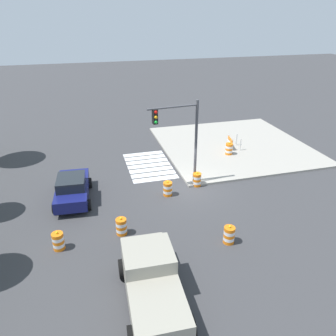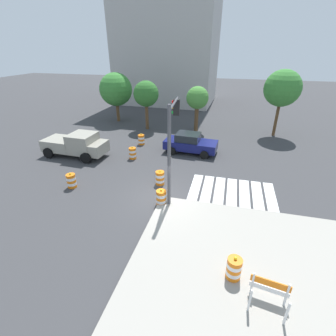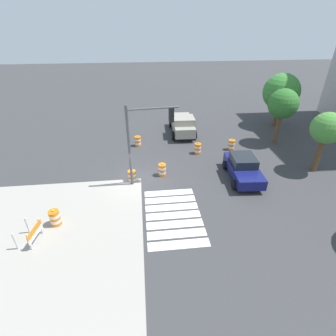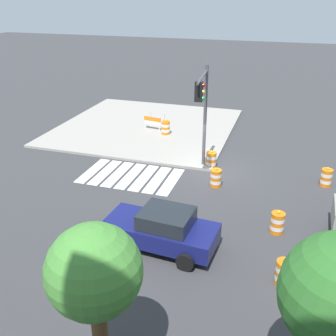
{
  "view_description": "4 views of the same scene",
  "coord_description": "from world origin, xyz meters",
  "px_view_note": "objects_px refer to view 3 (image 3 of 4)",
  "views": [
    {
      "loc": [
        -17.79,
        6.23,
        10.52
      ],
      "look_at": [
        1.29,
        1.06,
        0.97
      ],
      "focal_mm": 35.04,
      "sensor_mm": 36.0,
      "label": 1
    },
    {
      "loc": [
        3.35,
        -11.66,
        8.09
      ],
      "look_at": [
        0.19,
        0.77,
        1.65
      ],
      "focal_mm": 26.25,
      "sensor_mm": 36.0,
      "label": 2
    },
    {
      "loc": [
        15.2,
        0.23,
        9.86
      ],
      "look_at": [
        1.29,
        1.8,
        1.66
      ],
      "focal_mm": 26.89,
      "sensor_mm": 36.0,
      "label": 3
    },
    {
      "loc": [
        -3.6,
        19.24,
        9.14
      ],
      "look_at": [
        1.8,
        2.17,
        0.94
      ],
      "focal_mm": 42.06,
      "sensor_mm": 36.0,
      "label": 4
    }
  ],
  "objects_px": {
    "traffic_barrel_on_sidewalk": "(55,218)",
    "street_tree_streetside_near": "(283,104)",
    "street_tree_streetside_far": "(281,92)",
    "street_tree_streetside_mid": "(327,129)",
    "traffic_barrel_near_corner": "(198,148)",
    "traffic_barrel_median_far": "(132,177)",
    "traffic_barrel_median_near": "(138,141)",
    "traffic_light_pole": "(146,131)",
    "pickup_truck": "(183,125)",
    "construction_barricade": "(32,232)",
    "traffic_barrel_crosswalk_end": "(231,145)",
    "sports_car": "(243,168)",
    "traffic_barrel_far_curb": "(162,170)"
  },
  "relations": [
    {
      "from": "construction_barricade",
      "to": "pickup_truck",
      "type": "bearing_deg",
      "value": 143.87
    },
    {
      "from": "sports_car",
      "to": "traffic_barrel_median_far",
      "type": "distance_m",
      "value": 7.91
    },
    {
      "from": "traffic_light_pole",
      "to": "street_tree_streetside_mid",
      "type": "distance_m",
      "value": 12.57
    },
    {
      "from": "street_tree_streetside_mid",
      "to": "traffic_barrel_near_corner",
      "type": "bearing_deg",
      "value": -115.03
    },
    {
      "from": "street_tree_streetside_far",
      "to": "traffic_light_pole",
      "type": "bearing_deg",
      "value": -55.01
    },
    {
      "from": "traffic_barrel_far_curb",
      "to": "traffic_barrel_on_sidewalk",
      "type": "xyz_separation_m",
      "value": [
        4.68,
        -6.3,
        0.15
      ]
    },
    {
      "from": "traffic_barrel_far_curb",
      "to": "traffic_light_pole",
      "type": "bearing_deg",
      "value": -45.4
    },
    {
      "from": "traffic_barrel_crosswalk_end",
      "to": "traffic_light_pole",
      "type": "height_order",
      "value": "traffic_light_pole"
    },
    {
      "from": "traffic_barrel_median_near",
      "to": "traffic_barrel_far_curb",
      "type": "distance_m",
      "value": 5.57
    },
    {
      "from": "traffic_barrel_near_corner",
      "to": "traffic_light_pole",
      "type": "height_order",
      "value": "traffic_light_pole"
    },
    {
      "from": "traffic_barrel_median_near",
      "to": "traffic_barrel_far_curb",
      "type": "relative_size",
      "value": 1.0
    },
    {
      "from": "traffic_barrel_near_corner",
      "to": "sports_car",
      "type": "bearing_deg",
      "value": 29.67
    },
    {
      "from": "traffic_barrel_far_curb",
      "to": "street_tree_streetside_near",
      "type": "distance_m",
      "value": 12.28
    },
    {
      "from": "traffic_barrel_median_far",
      "to": "construction_barricade",
      "type": "xyz_separation_m",
      "value": [
        5.14,
        -4.9,
        0.27
      ]
    },
    {
      "from": "construction_barricade",
      "to": "traffic_light_pole",
      "type": "distance_m",
      "value": 8.35
    },
    {
      "from": "traffic_barrel_near_corner",
      "to": "traffic_barrel_crosswalk_end",
      "type": "bearing_deg",
      "value": 97.12
    },
    {
      "from": "traffic_light_pole",
      "to": "street_tree_streetside_mid",
      "type": "bearing_deg",
      "value": 91.9
    },
    {
      "from": "traffic_barrel_on_sidewalk",
      "to": "construction_barricade",
      "type": "bearing_deg",
      "value": -34.21
    },
    {
      "from": "traffic_barrel_near_corner",
      "to": "street_tree_streetside_mid",
      "type": "relative_size",
      "value": 0.23
    },
    {
      "from": "traffic_light_pole",
      "to": "traffic_barrel_far_curb",
      "type": "bearing_deg",
      "value": 134.6
    },
    {
      "from": "traffic_barrel_median_near",
      "to": "traffic_light_pole",
      "type": "relative_size",
      "value": 0.19
    },
    {
      "from": "street_tree_streetside_far",
      "to": "traffic_barrel_median_near",
      "type": "bearing_deg",
      "value": -76.53
    },
    {
      "from": "traffic_barrel_crosswalk_end",
      "to": "traffic_light_pole",
      "type": "distance_m",
      "value": 9.46
    },
    {
      "from": "traffic_barrel_on_sidewalk",
      "to": "street_tree_streetside_near",
      "type": "relative_size",
      "value": 0.21
    },
    {
      "from": "sports_car",
      "to": "street_tree_streetside_far",
      "type": "xyz_separation_m",
      "value": [
        -9.81,
        7.35,
        2.79
      ]
    },
    {
      "from": "pickup_truck",
      "to": "traffic_barrel_median_far",
      "type": "distance_m",
      "value": 9.71
    },
    {
      "from": "traffic_barrel_on_sidewalk",
      "to": "street_tree_streetside_near",
      "type": "distance_m",
      "value": 19.81
    },
    {
      "from": "traffic_light_pole",
      "to": "street_tree_streetside_near",
      "type": "bearing_deg",
      "value": 114.9
    },
    {
      "from": "traffic_barrel_crosswalk_end",
      "to": "street_tree_streetside_far",
      "type": "relative_size",
      "value": 0.19
    },
    {
      "from": "traffic_barrel_median_near",
      "to": "construction_barricade",
      "type": "distance_m",
      "value": 12.36
    },
    {
      "from": "traffic_barrel_near_corner",
      "to": "traffic_barrel_median_far",
      "type": "distance_m",
      "value": 6.76
    },
    {
      "from": "sports_car",
      "to": "traffic_barrel_on_sidewalk",
      "type": "relative_size",
      "value": 4.33
    },
    {
      "from": "traffic_barrel_on_sidewalk",
      "to": "street_tree_streetside_mid",
      "type": "relative_size",
      "value": 0.23
    },
    {
      "from": "traffic_barrel_far_curb",
      "to": "street_tree_streetside_mid",
      "type": "relative_size",
      "value": 0.23
    },
    {
      "from": "traffic_barrel_crosswalk_end",
      "to": "traffic_light_pole",
      "type": "bearing_deg",
      "value": -58.36
    },
    {
      "from": "traffic_barrel_median_far",
      "to": "street_tree_streetside_far",
      "type": "xyz_separation_m",
      "value": [
        -9.54,
        15.24,
        3.15
      ]
    },
    {
      "from": "street_tree_streetside_near",
      "to": "traffic_barrel_near_corner",
      "type": "bearing_deg",
      "value": -80.0
    },
    {
      "from": "traffic_barrel_median_far",
      "to": "street_tree_streetside_near",
      "type": "relative_size",
      "value": 0.21
    },
    {
      "from": "street_tree_streetside_near",
      "to": "street_tree_streetside_far",
      "type": "relative_size",
      "value": 0.91
    },
    {
      "from": "street_tree_streetside_far",
      "to": "street_tree_streetside_mid",
      "type": "bearing_deg",
      "value": -9.32
    },
    {
      "from": "sports_car",
      "to": "traffic_barrel_crosswalk_end",
      "type": "distance_m",
      "value": 4.63
    },
    {
      "from": "traffic_barrel_median_far",
      "to": "street_tree_streetside_mid",
      "type": "distance_m",
      "value": 13.99
    },
    {
      "from": "construction_barricade",
      "to": "street_tree_streetside_far",
      "type": "relative_size",
      "value": 0.25
    },
    {
      "from": "traffic_barrel_median_near",
      "to": "street_tree_streetside_mid",
      "type": "xyz_separation_m",
      "value": [
        5.91,
        13.24,
        2.9
      ]
    },
    {
      "from": "traffic_barrel_median_near",
      "to": "traffic_light_pole",
      "type": "height_order",
      "value": "traffic_light_pole"
    },
    {
      "from": "pickup_truck",
      "to": "traffic_barrel_near_corner",
      "type": "relative_size",
      "value": 5.12
    },
    {
      "from": "traffic_barrel_median_far",
      "to": "street_tree_streetside_mid",
      "type": "xyz_separation_m",
      "value": [
        -0.08,
        13.69,
        2.9
      ]
    },
    {
      "from": "traffic_barrel_near_corner",
      "to": "traffic_barrel_median_far",
      "type": "height_order",
      "value": "same"
    },
    {
      "from": "street_tree_streetside_far",
      "to": "pickup_truck",
      "type": "bearing_deg",
      "value": -83.39
    },
    {
      "from": "traffic_barrel_near_corner",
      "to": "street_tree_streetside_near",
      "type": "distance_m",
      "value": 8.37
    }
  ]
}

